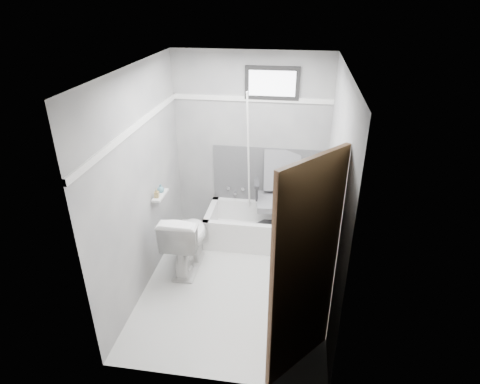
% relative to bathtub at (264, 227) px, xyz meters
% --- Properties ---
extents(floor, '(2.60, 2.60, 0.00)m').
position_rel_bathtub_xyz_m(floor, '(-0.23, -0.93, -0.21)').
color(floor, silver).
rests_on(floor, ground).
extents(ceiling, '(2.60, 2.60, 0.00)m').
position_rel_bathtub_xyz_m(ceiling, '(-0.23, -0.93, 2.19)').
color(ceiling, silver).
rests_on(ceiling, floor).
extents(wall_back, '(2.00, 0.02, 2.40)m').
position_rel_bathtub_xyz_m(wall_back, '(-0.23, 0.37, 0.99)').
color(wall_back, slate).
rests_on(wall_back, floor).
extents(wall_front, '(2.00, 0.02, 2.40)m').
position_rel_bathtub_xyz_m(wall_front, '(-0.23, -2.23, 0.99)').
color(wall_front, slate).
rests_on(wall_front, floor).
extents(wall_left, '(0.02, 2.60, 2.40)m').
position_rel_bathtub_xyz_m(wall_left, '(-1.23, -0.93, 0.99)').
color(wall_left, slate).
rests_on(wall_left, floor).
extents(wall_right, '(0.02, 2.60, 2.40)m').
position_rel_bathtub_xyz_m(wall_right, '(0.77, -0.93, 0.99)').
color(wall_right, slate).
rests_on(wall_right, floor).
extents(bathtub, '(1.50, 0.70, 0.42)m').
position_rel_bathtub_xyz_m(bathtub, '(0.00, 0.00, 0.00)').
color(bathtub, white).
rests_on(bathtub, floor).
extents(office_chair, '(0.68, 0.68, 1.07)m').
position_rel_bathtub_xyz_m(office_chair, '(0.17, 0.04, 0.44)').
color(office_chair, slate).
rests_on(office_chair, bathtub).
extents(toilet, '(0.45, 0.80, 0.78)m').
position_rel_bathtub_xyz_m(toilet, '(-0.85, -0.71, 0.18)').
color(toilet, white).
rests_on(toilet, floor).
extents(door, '(0.78, 0.78, 2.00)m').
position_rel_bathtub_xyz_m(door, '(0.75, -2.21, 0.79)').
color(door, brown).
rests_on(door, floor).
extents(window, '(0.66, 0.04, 0.40)m').
position_rel_bathtub_xyz_m(window, '(0.02, 0.36, 1.81)').
color(window, black).
rests_on(window, wall_back).
extents(backerboard, '(1.50, 0.02, 0.78)m').
position_rel_bathtub_xyz_m(backerboard, '(0.02, 0.36, 0.59)').
color(backerboard, '#4C4C4F').
rests_on(backerboard, wall_back).
extents(trim_back, '(2.00, 0.02, 0.06)m').
position_rel_bathtub_xyz_m(trim_back, '(-0.23, 0.36, 1.61)').
color(trim_back, white).
rests_on(trim_back, wall_back).
extents(trim_left, '(0.02, 2.60, 0.06)m').
position_rel_bathtub_xyz_m(trim_left, '(-1.22, -0.93, 1.61)').
color(trim_left, white).
rests_on(trim_left, wall_left).
extents(pole, '(0.02, 0.43, 1.91)m').
position_rel_bathtub_xyz_m(pole, '(-0.23, 0.13, 0.84)').
color(pole, white).
rests_on(pole, bathtub).
extents(shelf, '(0.10, 0.32, 0.02)m').
position_rel_bathtub_xyz_m(shelf, '(-1.16, -0.60, 0.69)').
color(shelf, silver).
rests_on(shelf, wall_left).
extents(soap_bottle_a, '(0.05, 0.05, 0.11)m').
position_rel_bathtub_xyz_m(soap_bottle_a, '(-1.17, -0.68, 0.76)').
color(soap_bottle_a, '#9F874F').
rests_on(soap_bottle_a, shelf).
extents(soap_bottle_b, '(0.11, 0.11, 0.11)m').
position_rel_bathtub_xyz_m(soap_bottle_b, '(-1.17, -0.54, 0.75)').
color(soap_bottle_b, teal).
rests_on(soap_bottle_b, shelf).
extents(faucet, '(0.26, 0.10, 0.16)m').
position_rel_bathtub_xyz_m(faucet, '(-0.43, 0.34, 0.34)').
color(faucet, silver).
rests_on(faucet, wall_back).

